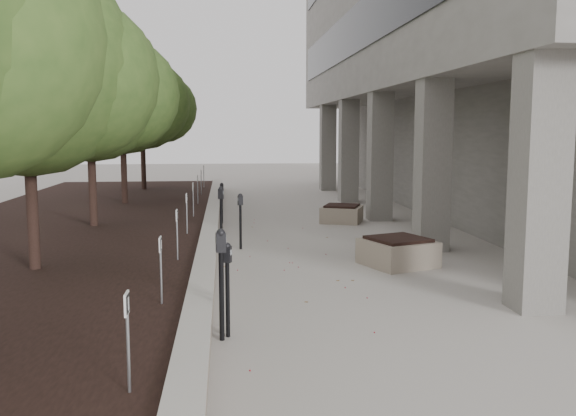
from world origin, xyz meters
TOP-DOWN VIEW (x-y plane):
  - ground at (0.00, 0.00)m, footprint 90.00×90.00m
  - retaining_wall at (-1.82, 9.00)m, footprint 0.39×26.00m
  - planting_bed at (-5.50, 9.00)m, footprint 7.00×26.00m
  - crabapple_tree_2 at (-4.80, 3.00)m, footprint 4.60×4.00m
  - crabapple_tree_3 at (-4.80, 8.00)m, footprint 4.60×4.00m
  - crabapple_tree_4 at (-4.80, 13.00)m, footprint 4.60×4.00m
  - crabapple_tree_5 at (-4.80, 18.00)m, footprint 4.60×4.00m
  - parking_sign_1 at (-2.35, -2.50)m, footprint 0.04×0.22m
  - parking_sign_2 at (-2.35, 0.50)m, footprint 0.04×0.22m
  - parking_sign_3 at (-2.35, 3.50)m, footprint 0.04×0.22m
  - parking_sign_4 at (-2.35, 6.50)m, footprint 0.04×0.22m
  - parking_sign_5 at (-2.35, 9.50)m, footprint 0.04×0.22m
  - parking_sign_6 at (-2.35, 12.50)m, footprint 0.04×0.22m
  - parking_sign_7 at (-2.35, 15.50)m, footprint 0.04×0.22m
  - parking_sign_8 at (-2.35, 18.50)m, footprint 0.04×0.22m
  - parking_meter_1 at (-1.42, 0.16)m, footprint 0.16×0.13m
  - parking_meter_2 at (-1.51, 0.03)m, footprint 0.17×0.13m
  - parking_meter_3 at (-1.09, 6.53)m, footprint 0.16×0.13m
  - parking_meter_4 at (-1.55, 6.96)m, footprint 0.17×0.14m
  - parking_meter_5 at (-1.55, 10.73)m, footprint 0.13×0.10m
  - planter_front at (2.15, 4.37)m, footprint 1.66×1.66m
  - planter_back at (2.13, 10.61)m, footprint 1.51×1.51m
  - berry_scatter at (-0.10, 5.00)m, footprint 3.30×14.10m

SIDE VIEW (x-z plane):
  - ground at x=0.00m, z-range 0.00..0.00m
  - berry_scatter at x=-0.10m, z-range 0.00..0.02m
  - planting_bed at x=-5.50m, z-range 0.00..0.40m
  - retaining_wall at x=-1.82m, z-range 0.00..0.50m
  - planter_back at x=2.13m, z-range 0.00..0.54m
  - planter_front at x=2.15m, z-range 0.00..0.60m
  - parking_meter_5 at x=-1.55m, z-range 0.00..1.25m
  - parking_meter_1 at x=-1.42m, z-range 0.00..1.32m
  - parking_meter_3 at x=-1.09m, z-range 0.00..1.34m
  - parking_meter_4 at x=-1.55m, z-range 0.00..1.47m
  - parking_meter_2 at x=-1.51m, z-range 0.00..1.53m
  - parking_sign_1 at x=-2.35m, z-range 0.40..1.36m
  - parking_sign_2 at x=-2.35m, z-range 0.40..1.36m
  - parking_sign_3 at x=-2.35m, z-range 0.40..1.36m
  - parking_sign_4 at x=-2.35m, z-range 0.40..1.36m
  - parking_sign_5 at x=-2.35m, z-range 0.40..1.36m
  - parking_sign_6 at x=-2.35m, z-range 0.40..1.36m
  - parking_sign_7 at x=-2.35m, z-range 0.40..1.36m
  - parking_sign_8 at x=-2.35m, z-range 0.40..1.36m
  - crabapple_tree_2 at x=-4.80m, z-range 0.40..5.84m
  - crabapple_tree_3 at x=-4.80m, z-range 0.40..5.84m
  - crabapple_tree_4 at x=-4.80m, z-range 0.40..5.84m
  - crabapple_tree_5 at x=-4.80m, z-range 0.40..5.84m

